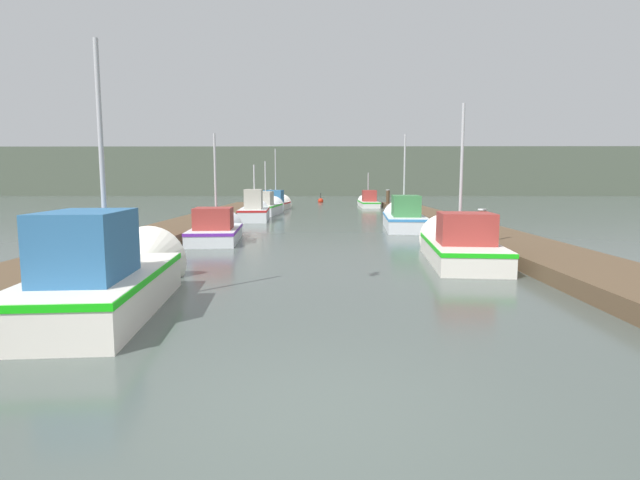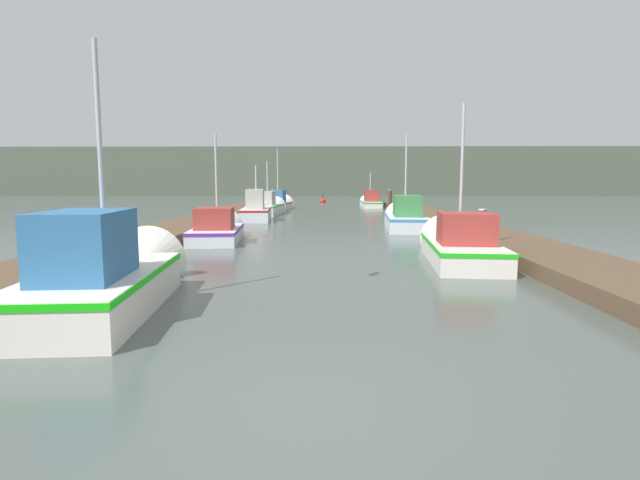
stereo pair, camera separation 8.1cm
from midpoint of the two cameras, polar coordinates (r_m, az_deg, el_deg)
ground_plane at (r=4.85m, az=-1.05°, el=-19.38°), size 200.00×200.00×0.00m
dock_left at (r=21.30m, az=-15.44°, el=1.34°), size 2.28×40.00×0.35m
dock_right at (r=21.22m, az=16.46°, el=1.29°), size 2.28×40.00×0.35m
distant_shore_ridge at (r=74.56m, az=0.80°, el=7.75°), size 120.00×16.00×6.52m
fishing_boat_0 at (r=9.30m, az=-22.53°, el=-3.69°), size 2.13×5.26×4.84m
fishing_boat_1 at (r=14.10m, az=15.58°, el=-0.44°), size 2.07×5.42×4.60m
fishing_boat_2 at (r=18.20m, az=-11.43°, el=1.21°), size 1.93×4.50×4.24m
fishing_boat_3 at (r=22.90m, az=9.73°, el=2.58°), size 2.03×6.08×4.61m
fishing_boat_4 at (r=27.06m, az=-7.19°, el=3.37°), size 1.74×4.53×3.31m
fishing_boat_5 at (r=31.59m, az=-5.84°, el=3.78°), size 1.93×4.96×3.71m
fishing_boat_6 at (r=37.03m, az=-4.71°, el=4.22°), size 2.07×4.59×4.92m
fishing_boat_7 at (r=40.63m, az=5.79°, el=4.39°), size 1.40×6.06×3.12m
mooring_piling_0 at (r=15.16m, az=18.20°, el=0.94°), size 0.24×0.24×1.31m
mooring_piling_1 at (r=45.03m, az=-5.33°, el=4.97°), size 0.25×0.25×1.30m
mooring_piling_2 at (r=37.98m, az=8.07°, el=4.66°), size 0.30×0.30×1.40m
channel_buoy at (r=47.63m, az=0.39°, el=4.49°), size 0.52×0.52×1.02m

